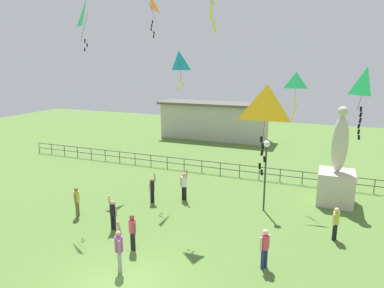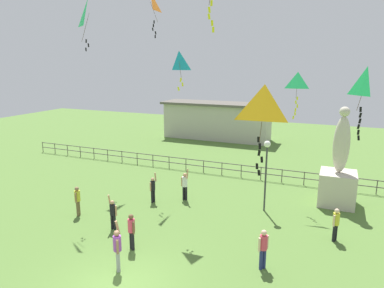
# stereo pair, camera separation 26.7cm
# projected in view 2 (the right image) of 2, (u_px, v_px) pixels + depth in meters

# --- Properties ---
(ground_plane) EXTENTS (80.00, 80.00, 0.00)m
(ground_plane) POSITION_uv_depth(u_px,v_px,m) (118.00, 284.00, 12.92)
(ground_plane) COLOR #517533
(statue_monument) EXTENTS (1.99, 1.99, 5.73)m
(statue_monument) POSITION_uv_depth(u_px,v_px,m) (338.00, 178.00, 19.99)
(statue_monument) COLOR beige
(statue_monument) RESTS_ON ground_plane
(lamppost) EXTENTS (0.36, 0.36, 4.01)m
(lamppost) POSITION_uv_depth(u_px,v_px,m) (267.00, 160.00, 18.76)
(lamppost) COLOR #38383D
(lamppost) RESTS_ON ground_plane
(person_0) EXTENTS (0.47, 0.28, 1.79)m
(person_0) POSITION_uv_depth(u_px,v_px,m) (113.00, 212.00, 17.04)
(person_0) COLOR black
(person_0) RESTS_ON ground_plane
(person_1) EXTENTS (0.34, 0.43, 1.68)m
(person_1) POSITION_uv_depth(u_px,v_px,m) (263.00, 247.00, 13.72)
(person_1) COLOR navy
(person_1) RESTS_ON ground_plane
(person_2) EXTENTS (0.38, 0.52, 2.04)m
(person_2) POSITION_uv_depth(u_px,v_px,m) (117.00, 247.00, 13.58)
(person_2) COLOR #99999E
(person_2) RESTS_ON ground_plane
(person_3) EXTENTS (0.32, 0.46, 1.80)m
(person_3) POSITION_uv_depth(u_px,v_px,m) (153.00, 188.00, 20.39)
(person_3) COLOR black
(person_3) RESTS_ON ground_plane
(person_4) EXTENTS (0.30, 0.44, 1.60)m
(person_4) POSITION_uv_depth(u_px,v_px,m) (336.00, 222.00, 15.91)
(person_4) COLOR black
(person_4) RESTS_ON ground_plane
(person_5) EXTENTS (0.51, 0.33, 1.99)m
(person_5) POSITION_uv_depth(u_px,v_px,m) (185.00, 184.00, 20.75)
(person_5) COLOR black
(person_5) RESTS_ON ground_plane
(person_6) EXTENTS (0.44, 0.31, 1.66)m
(person_6) POSITION_uv_depth(u_px,v_px,m) (131.00, 229.00, 15.18)
(person_6) COLOR black
(person_6) RESTS_ON ground_plane
(person_7) EXTENTS (0.30, 0.47, 1.63)m
(person_7) POSITION_uv_depth(u_px,v_px,m) (78.00, 199.00, 18.62)
(person_7) COLOR brown
(person_7) RESTS_ON ground_plane
(kite_1) EXTENTS (0.75, 0.52, 1.92)m
(kite_1) POSITION_uv_depth(u_px,v_px,m) (179.00, 62.00, 16.89)
(kite_1) COLOR #198CD1
(kite_2) EXTENTS (0.95, 0.88, 2.75)m
(kite_2) POSITION_uv_depth(u_px,v_px,m) (89.00, 14.00, 18.65)
(kite_2) COLOR #1EB759
(kite_4) EXTENTS (1.20, 0.92, 2.85)m
(kite_4) POSITION_uv_depth(u_px,v_px,m) (264.00, 107.00, 10.99)
(kite_4) COLOR yellow
(kite_5) EXTENTS (0.77, 1.12, 2.77)m
(kite_5) POSITION_uv_depth(u_px,v_px,m) (151.00, 3.00, 21.59)
(kite_5) COLOR orange
(kite_6) EXTENTS (0.78, 0.81, 2.79)m
(kite_6) POSITION_uv_depth(u_px,v_px,m) (366.00, 85.00, 12.94)
(kite_6) COLOR #1EB759
(kite_7) EXTENTS (1.00, 0.92, 2.61)m
(kite_7) POSITION_uv_depth(u_px,v_px,m) (297.00, 83.00, 19.87)
(kite_7) COLOR #1EB759
(waterfront_railing) EXTENTS (36.04, 0.06, 0.95)m
(waterfront_railing) POSITION_uv_depth(u_px,v_px,m) (224.00, 167.00, 25.50)
(waterfront_railing) COLOR #4C4742
(waterfront_railing) RESTS_ON ground_plane
(pavilion_building) EXTENTS (11.92, 3.77, 3.96)m
(pavilion_building) POSITION_uv_depth(u_px,v_px,m) (217.00, 120.00, 37.72)
(pavilion_building) COLOR #B7B2A3
(pavilion_building) RESTS_ON ground_plane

